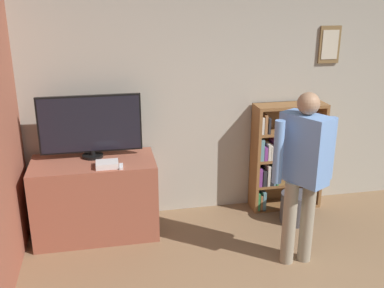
{
  "coord_description": "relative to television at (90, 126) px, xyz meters",
  "views": [
    {
      "loc": [
        -1.66,
        -2.05,
        2.53
      ],
      "look_at": [
        -0.86,
        1.91,
        1.14
      ],
      "focal_mm": 42.0,
      "sensor_mm": 36.0,
      "label": 1
    }
  ],
  "objects": [
    {
      "name": "wall_back",
      "position": [
        1.82,
        0.28,
        0.16
      ],
      "size": [
        7.09,
        0.09,
        2.7
      ],
      "color": "#B2AD9E",
      "rests_on": "ground_plane"
    },
    {
      "name": "waste_bin",
      "position": [
        2.22,
        -0.31,
        -1.02
      ],
      "size": [
        0.34,
        0.34,
        0.35
      ],
      "color": "#4C4C51",
      "rests_on": "ground_plane"
    },
    {
      "name": "television",
      "position": [
        0.0,
        0.0,
        0.0
      ],
      "size": [
        1.06,
        0.22,
        0.67
      ],
      "color": "black",
      "rests_on": "tv_ledge"
    },
    {
      "name": "tv_ledge",
      "position": [
        0.0,
        -0.12,
        -0.77
      ],
      "size": [
        1.28,
        0.66,
        0.84
      ],
      "color": "#93513D",
      "rests_on": "ground_plane"
    },
    {
      "name": "person",
      "position": [
        1.91,
        -1.05,
        -0.19
      ],
      "size": [
        0.59,
        0.5,
        1.69
      ],
      "rotation": [
        0.0,
        0.0,
        -1.07
      ],
      "color": "gray",
      "rests_on": "ground_plane"
    },
    {
      "name": "bookshelf",
      "position": [
        2.18,
        0.1,
        -0.56
      ],
      "size": [
        0.84,
        0.28,
        1.29
      ],
      "color": "brown",
      "rests_on": "ground_plane"
    },
    {
      "name": "remote_loose",
      "position": [
        0.28,
        -0.36,
        -0.34
      ],
      "size": [
        0.04,
        0.14,
        0.02
      ],
      "color": "white",
      "rests_on": "tv_ledge"
    },
    {
      "name": "game_console",
      "position": [
        0.15,
        -0.31,
        -0.32
      ],
      "size": [
        0.22,
        0.18,
        0.06
      ],
      "color": "white",
      "rests_on": "tv_ledge"
    }
  ]
}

